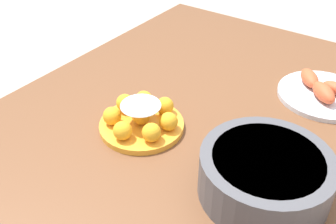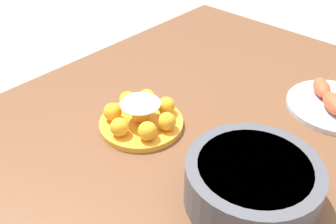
{
  "view_description": "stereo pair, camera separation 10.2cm",
  "coord_description": "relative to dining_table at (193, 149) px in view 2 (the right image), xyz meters",
  "views": [
    {
      "loc": [
        0.73,
        0.43,
        1.41
      ],
      "look_at": [
        0.05,
        -0.05,
        0.82
      ],
      "focal_mm": 42.0,
      "sensor_mm": 36.0,
      "label": 1
    },
    {
      "loc": [
        0.66,
        0.51,
        1.41
      ],
      "look_at": [
        0.05,
        -0.05,
        0.82
      ],
      "focal_mm": 42.0,
      "sensor_mm": 36.0,
      "label": 2
    }
  ],
  "objects": [
    {
      "name": "cake_plate",
      "position": [
        0.1,
        -0.1,
        0.12
      ],
      "size": [
        0.22,
        0.22,
        0.08
      ],
      "color": "gold",
      "rests_on": "dining_table"
    },
    {
      "name": "serving_bowl",
      "position": [
        0.13,
        0.26,
        0.14
      ],
      "size": [
        0.28,
        0.28,
        0.1
      ],
      "color": "#4C4C51",
      "rests_on": "dining_table"
    },
    {
      "name": "dining_table",
      "position": [
        0.0,
        0.0,
        0.0
      ],
      "size": [
        1.41,
        1.03,
        0.78
      ],
      "color": "brown",
      "rests_on": "ground_plane"
    },
    {
      "name": "seafood_platter",
      "position": [
        -0.32,
        0.25,
        0.11
      ],
      "size": [
        0.26,
        0.26,
        0.06
      ],
      "color": "silver",
      "rests_on": "dining_table"
    }
  ]
}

